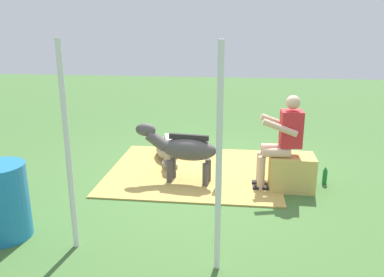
% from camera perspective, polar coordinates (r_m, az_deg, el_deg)
% --- Properties ---
extents(ground_plane, '(24.00, 24.00, 0.00)m').
position_cam_1_polar(ground_plane, '(6.37, 2.16, -5.49)').
color(ground_plane, '#426B33').
extents(hay_patch, '(2.75, 2.42, 0.02)m').
position_cam_1_polar(hay_patch, '(6.56, 0.26, -4.70)').
color(hay_patch, tan).
rests_on(hay_patch, ground).
extents(hay_bale, '(0.64, 0.48, 0.52)m').
position_cam_1_polar(hay_bale, '(6.00, 14.12, -4.72)').
color(hay_bale, tan).
rests_on(hay_bale, ground).
extents(person_seated, '(0.67, 0.43, 1.40)m').
position_cam_1_polar(person_seated, '(5.82, 12.84, 0.12)').
color(person_seated, '#D8AD8C').
rests_on(person_seated, ground).
extents(pony_standing, '(1.34, 0.42, 0.90)m').
position_cam_1_polar(pony_standing, '(5.97, -1.30, -1.50)').
color(pony_standing, '#4C4747').
rests_on(pony_standing, ground).
extents(pony_lying, '(0.61, 1.36, 0.42)m').
position_cam_1_polar(pony_lying, '(7.09, -3.52, -1.55)').
color(pony_lying, gray).
rests_on(pony_lying, ground).
extents(soda_bottle, '(0.07, 0.07, 0.28)m').
position_cam_1_polar(soda_bottle, '(6.36, 18.57, -5.08)').
color(soda_bottle, '#197233').
rests_on(soda_bottle, ground).
extents(water_barrel, '(0.59, 0.59, 0.87)m').
position_cam_1_polar(water_barrel, '(4.99, -25.69, -8.16)').
color(water_barrel, '#1E72B2').
rests_on(water_barrel, ground).
extents(tent_pole_left, '(0.06, 0.06, 2.23)m').
position_cam_1_polar(tent_pole_left, '(3.69, 3.89, -3.51)').
color(tent_pole_left, silver).
rests_on(tent_pole_left, ground).
extents(tent_pole_right, '(0.06, 0.06, 2.23)m').
position_cam_1_polar(tent_pole_right, '(4.25, -17.44, -1.53)').
color(tent_pole_right, silver).
rests_on(tent_pole_right, ground).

